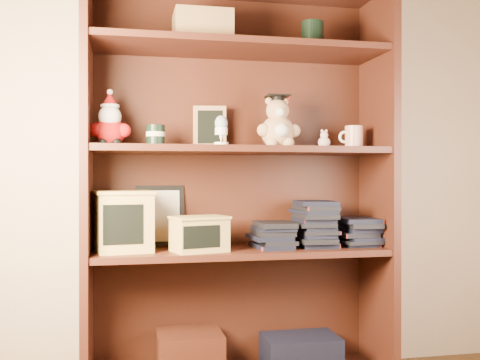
% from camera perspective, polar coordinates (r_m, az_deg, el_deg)
% --- Properties ---
extents(bookcase, '(1.20, 0.35, 1.60)m').
position_cam_1_polar(bookcase, '(2.26, -0.32, -1.04)').
color(bookcase, '#411C12').
rests_on(bookcase, ground).
extents(shelf_lower, '(1.14, 0.33, 0.02)m').
position_cam_1_polar(shelf_lower, '(2.23, -0.00, -7.28)').
color(shelf_lower, '#411C12').
rests_on(shelf_lower, ground).
extents(shelf_upper, '(1.14, 0.33, 0.02)m').
position_cam_1_polar(shelf_upper, '(2.21, -0.00, 3.04)').
color(shelf_upper, '#411C12').
rests_on(shelf_upper, ground).
extents(santa_plush, '(0.16, 0.11, 0.22)m').
position_cam_1_polar(santa_plush, '(2.17, -13.08, 5.54)').
color(santa_plush, '#A50F0F').
rests_on(santa_plush, shelf_upper).
extents(teachers_tin, '(0.07, 0.07, 0.08)m').
position_cam_1_polar(teachers_tin, '(2.17, -8.57, 4.50)').
color(teachers_tin, black).
rests_on(teachers_tin, shelf_upper).
extents(chalkboard_plaque, '(0.14, 0.08, 0.17)m').
position_cam_1_polar(chalkboard_plaque, '(2.32, -3.10, 5.31)').
color(chalkboard_plaque, '#9E7547').
rests_on(chalkboard_plaque, shelf_upper).
extents(egg_cup, '(0.05, 0.05, 0.12)m').
position_cam_1_polar(egg_cup, '(2.13, -1.93, 5.16)').
color(egg_cup, white).
rests_on(egg_cup, shelf_upper).
extents(grad_teddy_bear, '(0.18, 0.15, 0.22)m').
position_cam_1_polar(grad_teddy_bear, '(2.25, 3.88, 5.40)').
color(grad_teddy_bear, tan).
rests_on(grad_teddy_bear, shelf_upper).
extents(pink_figurine, '(0.05, 0.05, 0.08)m').
position_cam_1_polar(pink_figurine, '(2.31, 8.54, 3.96)').
color(pink_figurine, beige).
rests_on(pink_figurine, shelf_upper).
extents(teacher_mug, '(0.10, 0.07, 0.09)m').
position_cam_1_polar(teacher_mug, '(2.36, 11.45, 4.29)').
color(teacher_mug, silver).
rests_on(teacher_mug, shelf_upper).
extents(certificate_frame, '(0.20, 0.05, 0.25)m').
position_cam_1_polar(certificate_frame, '(2.31, -8.14, -3.62)').
color(certificate_frame, black).
rests_on(certificate_frame, shelf_lower).
extents(treats_box, '(0.24, 0.24, 0.23)m').
position_cam_1_polar(treats_box, '(2.17, -11.77, -4.07)').
color(treats_box, '#D5AF57').
rests_on(treats_box, shelf_lower).
extents(pencils_box, '(0.24, 0.20, 0.13)m').
position_cam_1_polar(pencils_box, '(2.13, -4.16, -5.45)').
color(pencils_box, '#D5AF57').
rests_on(pencils_box, shelf_lower).
extents(book_stack_left, '(0.14, 0.20, 0.10)m').
position_cam_1_polar(book_stack_left, '(2.25, 3.24, -5.65)').
color(book_stack_left, black).
rests_on(book_stack_left, shelf_lower).
extents(book_stack_mid, '(0.14, 0.20, 0.18)m').
position_cam_1_polar(book_stack_mid, '(2.30, 7.60, -4.53)').
color(book_stack_mid, black).
rests_on(book_stack_mid, shelf_lower).
extents(book_stack_right, '(0.14, 0.20, 0.11)m').
position_cam_1_polar(book_stack_right, '(2.37, 11.78, -5.17)').
color(book_stack_right, black).
rests_on(book_stack_right, shelf_lower).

